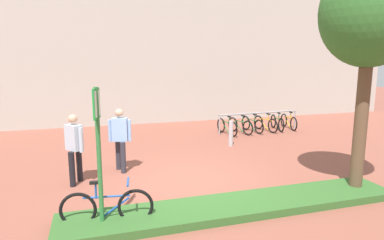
{
  "coord_description": "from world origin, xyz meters",
  "views": [
    {
      "loc": [
        -2.17,
        -7.67,
        2.96
      ],
      "look_at": [
        0.6,
        1.44,
        1.27
      ],
      "focal_mm": 31.11,
      "sensor_mm": 36.0,
      "label": 1
    }
  ],
  "objects_px": {
    "bike_at_sign": "(107,207)",
    "person_shirt_blue": "(120,136)",
    "tree_sidewalk": "(371,15)",
    "bollard_steel": "(231,133)",
    "parking_sign_post": "(98,139)",
    "person_casual_tan": "(74,145)",
    "bike_rack_cluster": "(259,123)"
  },
  "relations": [
    {
      "from": "bike_at_sign",
      "to": "person_shirt_blue",
      "type": "relative_size",
      "value": 0.97
    },
    {
      "from": "tree_sidewalk",
      "to": "bollard_steel",
      "type": "xyz_separation_m",
      "value": [
        -1.04,
        4.72,
        -3.46
      ]
    },
    {
      "from": "parking_sign_post",
      "to": "person_casual_tan",
      "type": "height_order",
      "value": "parking_sign_post"
    },
    {
      "from": "bike_rack_cluster",
      "to": "parking_sign_post",
      "type": "bearing_deg",
      "value": -134.95
    },
    {
      "from": "person_casual_tan",
      "to": "bike_at_sign",
      "type": "bearing_deg",
      "value": -75.33
    },
    {
      "from": "tree_sidewalk",
      "to": "bike_rack_cluster",
      "type": "relative_size",
      "value": 1.36
    },
    {
      "from": "bollard_steel",
      "to": "person_casual_tan",
      "type": "bearing_deg",
      "value": -155.85
    },
    {
      "from": "bike_at_sign",
      "to": "bollard_steel",
      "type": "bearing_deg",
      "value": 46.29
    },
    {
      "from": "bike_rack_cluster",
      "to": "person_casual_tan",
      "type": "distance_m",
      "value": 8.38
    },
    {
      "from": "bike_rack_cluster",
      "to": "person_casual_tan",
      "type": "height_order",
      "value": "person_casual_tan"
    },
    {
      "from": "tree_sidewalk",
      "to": "person_casual_tan",
      "type": "height_order",
      "value": "tree_sidewalk"
    },
    {
      "from": "tree_sidewalk",
      "to": "person_casual_tan",
      "type": "distance_m",
      "value": 7.22
    },
    {
      "from": "parking_sign_post",
      "to": "bike_at_sign",
      "type": "relative_size",
      "value": 1.52
    },
    {
      "from": "tree_sidewalk",
      "to": "person_shirt_blue",
      "type": "bearing_deg",
      "value": 148.44
    },
    {
      "from": "tree_sidewalk",
      "to": "bike_at_sign",
      "type": "height_order",
      "value": "tree_sidewalk"
    },
    {
      "from": "bike_at_sign",
      "to": "person_casual_tan",
      "type": "xyz_separation_m",
      "value": [
        -0.63,
        2.39,
        0.63
      ]
    },
    {
      "from": "parking_sign_post",
      "to": "bollard_steel",
      "type": "distance_m",
      "value": 6.73
    },
    {
      "from": "parking_sign_post",
      "to": "bollard_steel",
      "type": "height_order",
      "value": "parking_sign_post"
    },
    {
      "from": "parking_sign_post",
      "to": "person_shirt_blue",
      "type": "distance_m",
      "value": 3.27
    },
    {
      "from": "bike_rack_cluster",
      "to": "tree_sidewalk",
      "type": "bearing_deg",
      "value": -99.36
    },
    {
      "from": "bike_rack_cluster",
      "to": "bollard_steel",
      "type": "relative_size",
      "value": 4.17
    },
    {
      "from": "parking_sign_post",
      "to": "person_casual_tan",
      "type": "distance_m",
      "value": 2.65
    },
    {
      "from": "person_casual_tan",
      "to": "parking_sign_post",
      "type": "bearing_deg",
      "value": -78.19
    },
    {
      "from": "person_shirt_blue",
      "to": "bike_rack_cluster",
      "type": "bearing_deg",
      "value": 30.34
    },
    {
      "from": "bollard_steel",
      "to": "parking_sign_post",
      "type": "bearing_deg",
      "value": -133.62
    },
    {
      "from": "bike_rack_cluster",
      "to": "bike_at_sign",
      "type": "bearing_deg",
      "value": -135.04
    },
    {
      "from": "bollard_steel",
      "to": "person_shirt_blue",
      "type": "relative_size",
      "value": 0.52
    },
    {
      "from": "tree_sidewalk",
      "to": "bike_rack_cluster",
      "type": "bearing_deg",
      "value": 80.64
    },
    {
      "from": "parking_sign_post",
      "to": "person_shirt_blue",
      "type": "relative_size",
      "value": 1.48
    },
    {
      "from": "person_shirt_blue",
      "to": "parking_sign_post",
      "type": "bearing_deg",
      "value": -100.93
    },
    {
      "from": "tree_sidewalk",
      "to": "person_shirt_blue",
      "type": "height_order",
      "value": "tree_sidewalk"
    },
    {
      "from": "tree_sidewalk",
      "to": "bike_rack_cluster",
      "type": "distance_m",
      "value": 7.61
    }
  ]
}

